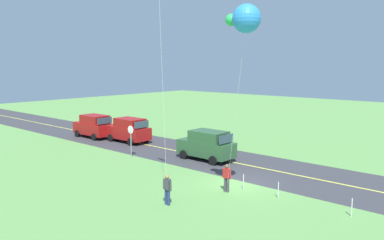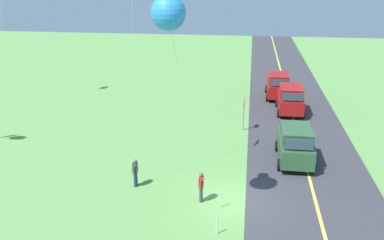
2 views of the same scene
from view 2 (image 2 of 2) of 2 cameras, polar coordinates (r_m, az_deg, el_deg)
ground_plane at (r=21.68m, az=5.92°, el=-10.93°), size 120.00×120.00×0.10m
asphalt_road at (r=21.94m, az=16.62°, el=-11.17°), size 120.00×7.00×0.00m
road_centre_stripe at (r=21.93m, az=16.62°, el=-11.16°), size 120.00×0.16×0.00m
car_suv_foreground at (r=26.00m, az=13.87°, el=-3.15°), size 4.40×2.12×2.24m
car_parked_east_far at (r=39.36m, az=11.61°, el=4.66°), size 4.40×2.12×2.24m
car_parked_east_near at (r=35.18m, az=13.22°, el=2.81°), size 4.40×2.12×2.24m
stop_sign at (r=30.31m, az=7.06°, el=1.82°), size 0.76×0.08×2.56m
person_adult_near at (r=21.06m, az=1.26°, el=-8.94°), size 0.58×0.22×1.60m
person_adult_companion at (r=22.68m, az=-7.73°, el=-6.95°), size 0.58×0.22×1.60m
kite_red_low at (r=17.02m, az=-3.20°, el=14.36°), size 2.57×1.84×10.07m
fence_post_2 at (r=18.87m, az=3.37°, el=-14.10°), size 0.05×0.05×0.90m
fence_post_3 at (r=20.78m, az=3.91°, el=-10.71°), size 0.05×0.05×0.90m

